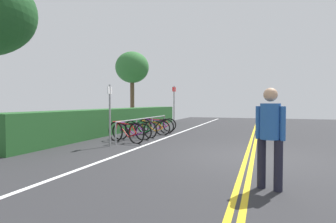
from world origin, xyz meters
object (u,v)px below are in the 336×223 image
Objects in this scene: bicycle_2 at (140,129)px; sign_post_far at (174,103)px; sign_post_near at (110,109)px; bike_rack at (145,122)px; bicycle_3 at (152,128)px; bicycle_1 at (132,131)px; bicycle_4 at (156,126)px; bicycle_5 at (159,125)px; bicycle_0 at (126,132)px; tree_mid at (132,68)px; pedestrian at (270,131)px.

bicycle_2 is 3.81m from sign_post_far.
sign_post_far is at bearing -2.07° from sign_post_near.
bicycle_3 is (0.44, -0.15, -0.28)m from bike_rack.
bicycle_4 is (2.46, -0.02, 0.01)m from bicycle_1.
sign_post_near reaches higher than bicycle_5.
bicycle_0 is 2.39m from bicycle_3.
bicycle_0 is 0.35× the size of tree_mid.
bicycle_3 is at bearing -169.86° from bicycle_4.
tree_mid is at bearing 28.48° from bicycle_2.
bicycle_0 is 1.32m from sign_post_near.
bicycle_5 is 0.97× the size of pedestrian.
tree_mid reaches higher than sign_post_near.
bicycle_3 is 0.33× the size of tree_mid.
bicycle_4 is at bearing -170.90° from bicycle_5.
sign_post_far is at bearing -128.64° from tree_mid.
bicycle_4 is at bearing 1.40° from bicycle_0.
pedestrian is at bearing -148.44° from bicycle_5.
bicycle_5 is 0.70× the size of sign_post_far.
sign_post_near is (-1.69, -0.05, 0.90)m from bicycle_1.
bicycle_2 is 2.73m from sign_post_near.
bicycle_3 is (1.70, -0.16, -0.01)m from bicycle_1.
bike_rack is 3.13× the size of bicycle_3.
bicycle_1 is 0.89m from bicycle_2.
sign_post_far is at bearing 26.20° from pedestrian.
sign_post_far is at bearing -17.47° from bicycle_5.
sign_post_far is (5.23, -0.18, 1.03)m from bicycle_0.
bicycle_1 is at bearing 45.32° from pedestrian.
pedestrian is 10.44m from sign_post_far.
bike_rack is 0.54m from bicycle_3.
tree_mid reaches higher than bicycle_2.
bicycle_0 is 1.08× the size of bicycle_3.
bicycle_0 is 0.70m from bicycle_1.
bicycle_1 is at bearing 174.74° from bicycle_3.
bicycle_5 reaches higher than bicycle_1.
tree_mid reaches higher than bicycle_5.
bicycle_5 is (2.05, 0.12, -0.27)m from bike_rack.
bicycle_4 is 2.34m from sign_post_far.
bicycle_2 is 1.06× the size of bicycle_5.
bicycle_5 is at bearing 2.00° from bicycle_1.
bicycle_5 reaches higher than bicycle_3.
bicycle_4 is at bearing -144.43° from tree_mid.
sign_post_far is (6.23, -0.23, 0.17)m from sign_post_near.
pedestrian is at bearing -145.51° from tree_mid.
bike_rack is at bearing -176.65° from bicycle_5.
sign_post_near is at bearing -179.17° from bike_rack.
sign_post_far is 0.47× the size of tree_mid.
tree_mid is (6.08, 3.94, 3.50)m from bicycle_3.
bicycle_3 is 0.91× the size of bicycle_4.
bicycle_4 is at bearing 173.03° from sign_post_far.
tree_mid is (7.78, 3.78, 3.49)m from bicycle_1.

